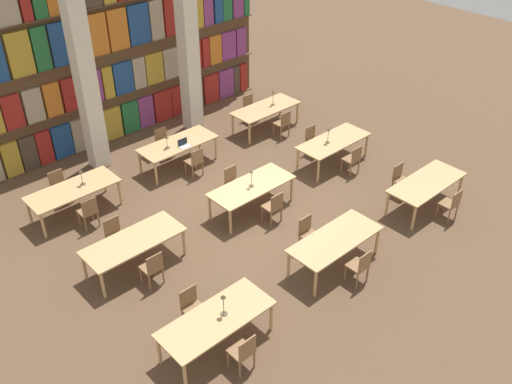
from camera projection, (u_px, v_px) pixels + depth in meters
ground_plane at (248, 209)px, 14.95m from camera, size 40.00×40.00×0.00m
bookshelf_bank at (118, 54)px, 16.97m from camera, size 10.39×0.35×5.50m
pillar_left at (83, 68)px, 15.14m from camera, size 0.49×0.49×6.00m
pillar_center at (188, 38)px, 17.06m from camera, size 0.49×0.49×6.00m
reading_table_0 at (216, 321)px, 10.79m from camera, size 2.29×0.96×0.76m
chair_0 at (243, 351)px, 10.43m from camera, size 0.42×0.40×0.89m
chair_1 at (192, 307)px, 11.37m from camera, size 0.42×0.40×0.89m
desk_lamp_0 at (223, 301)px, 10.64m from camera, size 0.14×0.14×0.50m
reading_table_1 at (335, 241)px, 12.77m from camera, size 2.29×0.96×0.76m
chair_2 at (360, 266)px, 12.39m from camera, size 0.42×0.40×0.89m
chair_3 at (308, 233)px, 13.32m from camera, size 0.42×0.40×0.89m
reading_table_2 at (427, 184)px, 14.68m from camera, size 2.29×0.96×0.76m
chair_4 at (451, 204)px, 14.32m from camera, size 0.42×0.40×0.89m
chair_5 at (401, 179)px, 15.26m from camera, size 0.42×0.40×0.89m
reading_table_3 at (134, 243)px, 12.71m from camera, size 2.29×0.96×0.76m
chair_6 at (152, 267)px, 12.34m from camera, size 0.42×0.40×0.89m
chair_7 at (115, 235)px, 13.28m from camera, size 0.42×0.40×0.89m
reading_table_4 at (252, 188)px, 14.55m from camera, size 2.29×0.96×0.76m
chair_8 at (273, 206)px, 14.22m from camera, size 0.42×0.40×0.89m
chair_9 at (234, 182)px, 15.16m from camera, size 0.42×0.40×0.89m
desk_lamp_1 at (251, 175)px, 14.28m from camera, size 0.14×0.14×0.49m
reading_table_5 at (333, 142)px, 16.50m from camera, size 2.29×0.96×0.76m
chair_10 at (353, 159)px, 16.13m from camera, size 0.42×0.40×0.89m
chair_11 at (313, 140)px, 17.07m from camera, size 0.42×0.40×0.89m
desk_lamp_2 at (328, 133)px, 16.17m from camera, size 0.14×0.14×0.46m
reading_table_6 at (73, 191)px, 14.42m from camera, size 2.29×0.96×0.76m
chair_12 at (88, 211)px, 14.05m from camera, size 0.42×0.40×0.89m
chair_13 at (60, 186)px, 14.99m from camera, size 0.42×0.40×0.89m
desk_lamp_3 at (81, 175)px, 14.38m from camera, size 0.14×0.14×0.44m
reading_table_7 at (178, 145)px, 16.38m from camera, size 2.29×0.96×0.76m
chair_14 at (195, 161)px, 16.03m from camera, size 0.42×0.40×0.89m
chair_15 at (164, 141)px, 16.97m from camera, size 0.42×0.40×0.89m
desk_lamp_4 at (167, 140)px, 15.95m from camera, size 0.14×0.14×0.39m
laptop at (184, 145)px, 16.15m from camera, size 0.32×0.22×0.21m
reading_table_8 at (266, 109)px, 18.30m from camera, size 2.29×0.96×0.76m
chair_16 at (283, 123)px, 17.96m from camera, size 0.42×0.40×0.89m
chair_17 at (250, 107)px, 18.90m from camera, size 0.42×0.40×0.89m
desk_lamp_5 at (273, 95)px, 18.22m from camera, size 0.14×0.14×0.50m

